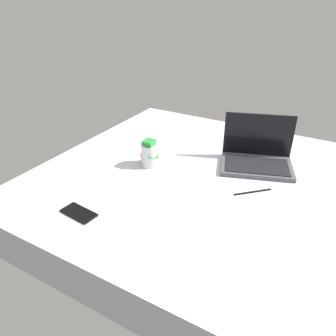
{
  "coord_description": "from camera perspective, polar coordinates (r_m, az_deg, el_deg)",
  "views": [
    {
      "loc": [
        32.16,
        -118.74,
        92.26
      ],
      "look_at": [
        -29.0,
        -11.23,
        24.0
      ],
      "focal_mm": 34.43,
      "sensor_mm": 36.0,
      "label": 1
    }
  ],
  "objects": [
    {
      "name": "bed_mattress",
      "position": [
        1.49,
        12.02,
        -5.93
      ],
      "size": [
        180.0,
        140.0,
        18.0
      ],
      "primitive_type": "cube",
      "color": "#B7BCC6",
      "rests_on": "ground"
    },
    {
      "name": "charger_cable",
      "position": [
        1.4,
        14.79,
        -4.12
      ],
      "size": [
        12.61,
        12.28,
        0.6
      ],
      "primitive_type": "cube",
      "rotation": [
        0.0,
        0.0,
        0.77
      ],
      "color": "black",
      "rests_on": "bed_mattress"
    },
    {
      "name": "cell_phone",
      "position": [
        1.28,
        -15.52,
        -7.66
      ],
      "size": [
        14.6,
        8.15,
        0.8
      ],
      "primitive_type": "cube",
      "rotation": [
        0.0,
        0.0,
        1.47
      ],
      "color": "black",
      "rests_on": "bed_mattress"
    },
    {
      "name": "laptop",
      "position": [
        1.6,
        15.46,
        1.94
      ],
      "size": [
        38.69,
        32.49,
        23.0
      ],
      "rotation": [
        0.0,
        0.0,
        0.33
      ],
      "color": "#4C4C51",
      "rests_on": "bed_mattress"
    },
    {
      "name": "snack_cup",
      "position": [
        1.54,
        -3.16,
        2.55
      ],
      "size": [
        10.97,
        9.36,
        14.13
      ],
      "color": "silver",
      "rests_on": "bed_mattress"
    }
  ]
}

